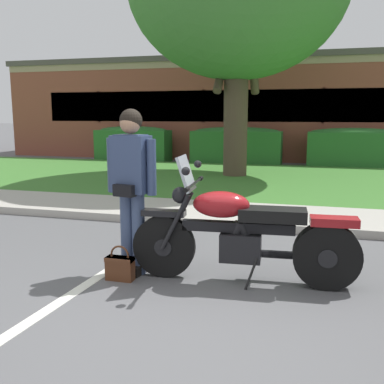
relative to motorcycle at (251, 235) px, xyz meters
The scene contains 12 objects.
ground_plane 0.93m from the motorcycle, 115.73° to the right, with size 140.00×140.00×0.00m, color #565659.
curb_strip 2.14m from the motorcycle, 99.49° to the left, with size 60.00×0.20×0.12m, color #ADA89E.
concrete_walk 2.97m from the motorcycle, 96.75° to the left, with size 60.00×1.50×0.08m, color #ADA89E.
grass_lawn 6.95m from the motorcycle, 92.85° to the left, with size 60.00×6.53×0.06m, color #3D752D.
stall_stripe_0 1.69m from the motorcycle, 161.47° to the right, with size 0.12×4.40×0.01m, color silver.
motorcycle is the anchor object (origin of this frame).
rider_person 1.33m from the motorcycle, behind, with size 0.57×0.34×1.70m.
handbag 1.35m from the motorcycle, 167.10° to the right, with size 0.28×0.13×0.36m.
hedge_left 12.06m from the motorcycle, 118.53° to the left, with size 2.65×0.90×1.24m.
hedge_center_left 10.79m from the motorcycle, 100.87° to the left, with size 3.00×0.90×1.24m.
hedge_center_right 10.73m from the motorcycle, 80.93° to the left, with size 2.83×0.90×1.24m.
brick_building 16.95m from the motorcycle, 87.56° to the left, with size 24.42×10.97×3.74m.
Camera 1 is at (0.93, -3.50, 1.65)m, focal length 41.72 mm.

